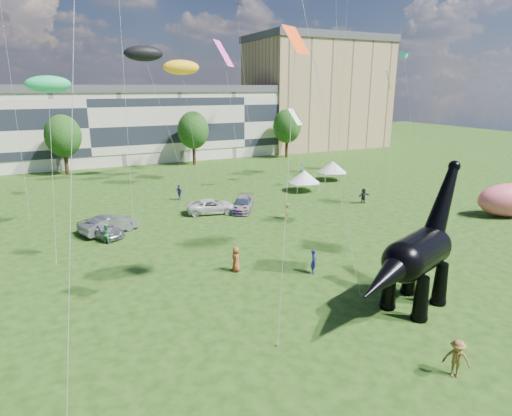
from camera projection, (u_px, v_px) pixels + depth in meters
name	position (u px, v px, depth m)	size (l,w,h in m)	color
ground	(348.00, 326.00, 23.68)	(220.00, 220.00, 0.00)	#16330C
terrace_row	(86.00, 128.00, 72.56)	(78.00, 11.00, 12.00)	beige
apartment_block	(316.00, 95.00, 93.68)	(28.00, 18.00, 22.00)	tan
tree_mid_left	(63.00, 133.00, 63.01)	(5.20, 5.20, 9.44)	#382314
tree_mid_right	(193.00, 127.00, 71.29)	(5.20, 5.20, 9.44)	#382314
tree_far_right	(287.00, 123.00, 78.75)	(5.20, 5.20, 9.44)	#382314
dinosaur_sculpture	(415.00, 257.00, 24.72)	(10.54, 5.13, 8.75)	black
car_silver	(100.00, 228.00, 37.63)	(1.90, 4.73, 1.61)	#AAABAF
car_grey	(110.00, 224.00, 38.59)	(1.74, 4.98, 1.64)	slate
car_white	(212.00, 206.00, 44.74)	(2.43, 5.27, 1.47)	silver
car_dark	(243.00, 204.00, 45.63)	(1.99, 4.88, 1.42)	#595960
gazebo_near	(304.00, 177.00, 53.91)	(4.51, 4.51, 2.69)	white
gazebo_far	(332.00, 167.00, 60.26)	(4.82, 4.82, 2.73)	silver
inflatable_pink	(511.00, 200.00, 43.43)	(6.88, 3.44, 3.44)	#F55F76
visitors	(233.00, 232.00, 36.33)	(46.49, 43.97, 1.86)	#34834E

